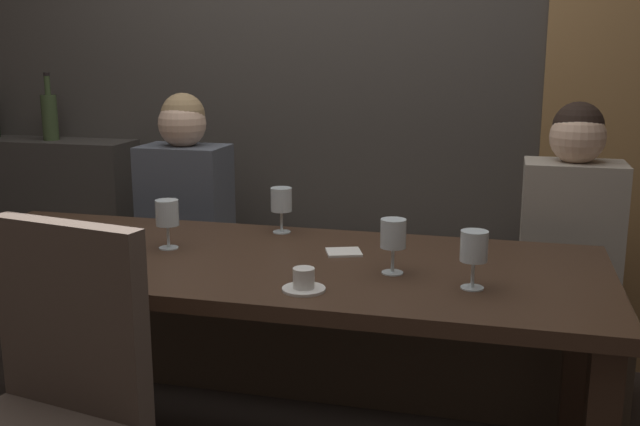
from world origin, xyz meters
TOP-DOWN VIEW (x-y plane):
  - back_wall_tiled at (0.00, 1.22)m, footprint 6.00×0.12m
  - back_counter at (-1.55, 1.04)m, footprint 1.10×0.28m
  - dining_table at (0.00, 0.00)m, footprint 2.20×0.84m
  - banquette_bench at (0.00, 0.70)m, footprint 2.50×0.44m
  - chair_near_side at (-0.28, -0.72)m, footprint 0.51×0.51m
  - diner_redhead at (-0.55, 0.70)m, footprint 0.36×0.24m
  - diner_bearded at (1.01, 0.68)m, footprint 0.36×0.24m
  - wine_bottle_pale_label at (-1.40, 1.02)m, footprint 0.08×0.08m
  - wine_glass_end_right at (0.69, -0.14)m, footprint 0.08×0.08m
  - wine_glass_end_left at (0.46, -0.06)m, footprint 0.08×0.08m
  - wine_glass_center_back at (-0.01, 0.33)m, footprint 0.08×0.08m
  - wine_glass_far_right at (-0.31, 0.03)m, footprint 0.08×0.08m
  - espresso_cup at (0.25, -0.28)m, footprint 0.12×0.12m
  - dessert_plate at (-0.92, 0.12)m, footprint 0.19×0.19m
  - folded_napkin at (0.27, 0.11)m, footprint 0.14×0.13m

SIDE VIEW (x-z plane):
  - banquette_bench at x=0.00m, z-range 0.00..0.45m
  - back_counter at x=-1.55m, z-range 0.00..0.95m
  - chair_near_side at x=-0.28m, z-range 0.07..1.05m
  - dining_table at x=0.00m, z-range 0.28..1.02m
  - folded_napkin at x=0.27m, z-range 0.74..0.75m
  - dessert_plate at x=-0.92m, z-range 0.73..0.78m
  - espresso_cup at x=0.25m, z-range 0.73..0.80m
  - diner_bearded at x=1.01m, z-range 0.43..1.18m
  - diner_redhead at x=-0.55m, z-range 0.43..1.19m
  - wine_glass_end_left at x=0.46m, z-range 0.77..0.93m
  - wine_glass_end_right at x=0.69m, z-range 0.77..0.93m
  - wine_glass_far_right at x=-0.31m, z-range 0.77..0.93m
  - wine_glass_center_back at x=-0.01m, z-range 0.77..0.94m
  - wine_bottle_pale_label at x=-1.40m, z-range 0.91..1.23m
  - back_wall_tiled at x=0.00m, z-range 0.00..3.00m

